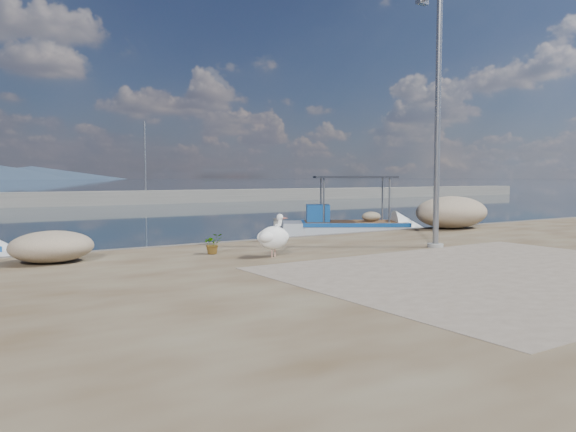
% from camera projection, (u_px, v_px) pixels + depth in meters
% --- Properties ---
extents(ground, '(1400.00, 1400.00, 0.00)m').
position_uv_depth(ground, '(374.00, 279.00, 13.55)').
color(ground, '#162635').
rests_on(ground, ground).
extents(quay_patch, '(9.00, 7.00, 0.01)m').
position_uv_depth(quay_patch, '(508.00, 272.00, 11.55)').
color(quay_patch, gray).
rests_on(quay_patch, quay).
extents(breakwater, '(120.00, 2.20, 7.50)m').
position_uv_depth(breakwater, '(53.00, 199.00, 46.96)').
color(breakwater, gray).
rests_on(breakwater, ground).
extents(boat_right, '(6.18, 4.88, 2.91)m').
position_uv_depth(boat_right, '(352.00, 230.00, 23.47)').
color(boat_right, white).
rests_on(boat_right, ground).
extents(pelican, '(1.09, 0.78, 1.05)m').
position_uv_depth(pelican, '(274.00, 237.00, 13.69)').
color(pelican, tan).
rests_on(pelican, quay).
extents(lamp_post, '(0.44, 0.96, 7.00)m').
position_uv_depth(lamp_post, '(437.00, 128.00, 15.45)').
color(lamp_post, gray).
rests_on(lamp_post, quay).
extents(bollard_near, '(0.24, 0.24, 0.72)m').
position_uv_depth(bollard_near, '(277.00, 229.00, 16.94)').
color(bollard_near, gray).
rests_on(bollard_near, quay).
extents(potted_plant, '(0.52, 0.46, 0.53)m').
position_uv_depth(potted_plant, '(213.00, 244.00, 14.26)').
color(potted_plant, '#33722D').
rests_on(potted_plant, quay).
extents(net_pile_c, '(3.12, 2.23, 1.23)m').
position_uv_depth(net_pile_c, '(451.00, 212.00, 21.37)').
color(net_pile_c, '#C7AF94').
rests_on(net_pile_c, quay).
extents(net_pile_b, '(1.88, 1.46, 0.73)m').
position_uv_depth(net_pile_b, '(52.00, 247.00, 12.83)').
color(net_pile_b, '#C7AF94').
rests_on(net_pile_b, quay).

